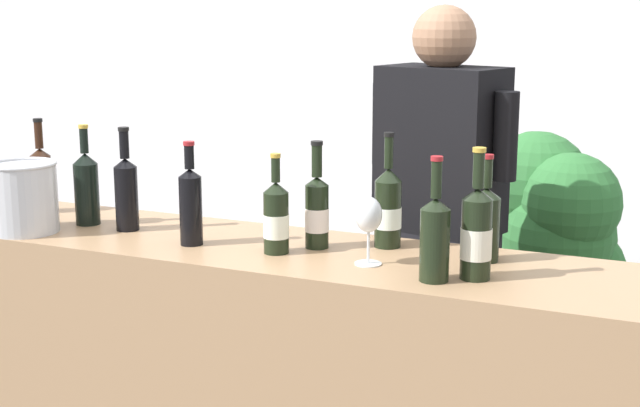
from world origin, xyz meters
The scene contains 16 objects.
wall_back centered at (0.00, 2.60, 1.40)m, with size 8.00×0.10×2.80m, color white.
counter centered at (0.00, 0.00, 0.48)m, with size 2.49×0.53×0.97m, color #9E7A56.
wine_bottle_0 centered at (-0.74, 0.01, 1.10)m, with size 0.08×0.08×0.34m.
wine_bottle_1 centered at (0.60, 0.11, 1.08)m, with size 0.08×0.08×0.31m.
wine_bottle_2 centered at (0.29, 0.15, 1.09)m, with size 0.08×0.08×0.35m.
wine_bottle_3 centered at (-0.28, -0.07, 1.10)m, with size 0.07×0.07×0.32m.
wine_bottle_4 centered at (0.62, -0.08, 1.10)m, with size 0.09×0.09×0.36m.
wine_bottle_5 centered at (-0.57, 0.00, 1.10)m, with size 0.08×0.08×0.34m.
wine_bottle_6 centered at (0.01, -0.06, 1.08)m, with size 0.08×0.08×0.30m.
wine_bottle_7 centered at (-1.01, 0.10, 1.09)m, with size 0.07×0.07×0.34m.
wine_bottle_8 centered at (0.09, 0.05, 1.08)m, with size 0.07×0.07×0.33m.
wine_bottle_9 centered at (0.52, -0.14, 1.09)m, with size 0.08×0.08×0.34m.
wine_glass centered at (0.30, -0.06, 1.11)m, with size 0.08×0.08×0.20m.
ice_bucket centered at (-0.86, -0.16, 1.09)m, with size 0.23×0.23×0.23m.
person_server centered at (0.31, 0.60, 0.83)m, with size 0.55×0.34×1.70m.
potted_shrub centered at (0.61, 1.30, 0.72)m, with size 0.62×0.59×1.19m.
Camera 1 is at (1.21, -2.45, 1.70)m, focal length 51.92 mm.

